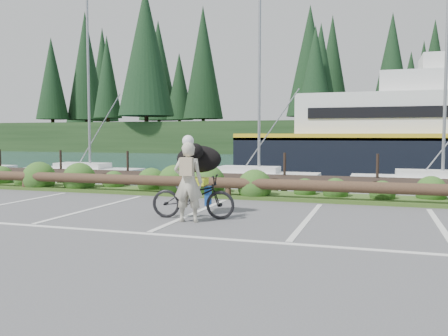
{
  "coord_description": "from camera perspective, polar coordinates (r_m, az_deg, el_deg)",
  "views": [
    {
      "loc": [
        3.99,
        -8.07,
        1.8
      ],
      "look_at": [
        0.89,
        1.46,
        1.1
      ],
      "focal_mm": 38.0,
      "sensor_mm": 36.0,
      "label": 1
    }
  ],
  "objects": [
    {
      "name": "bicycle",
      "position": [
        10.24,
        -3.74,
        -3.44
      ],
      "size": [
        1.88,
        0.89,
        0.95
      ],
      "primitive_type": "imported",
      "rotation": [
        0.0,
        0.0,
        1.72
      ],
      "color": "black",
      "rests_on": "ground"
    },
    {
      "name": "harbor_backdrop",
      "position": [
        86.58,
        15.63,
        2.66
      ],
      "size": [
        170.0,
        160.0,
        30.0
      ],
      "color": "#1C3943",
      "rests_on": "ground"
    },
    {
      "name": "log_rail",
      "position": [
        13.4,
        0.51,
        -3.72
      ],
      "size": [
        32.0,
        0.3,
        0.6
      ],
      "primitive_type": null,
      "color": "#443021",
      "rests_on": "ground"
    },
    {
      "name": "ground",
      "position": [
        9.18,
        -8.22,
        -7.36
      ],
      "size": [
        72.0,
        72.0,
        0.0
      ],
      "primitive_type": "plane",
      "color": "#4E4E50"
    },
    {
      "name": "vegetation_strip",
      "position": [
        14.06,
        1.37,
        -3.15
      ],
      "size": [
        34.0,
        1.6,
        0.1
      ],
      "primitive_type": "cube",
      "color": "#3D5B21",
      "rests_on": "ground"
    },
    {
      "name": "dog",
      "position": [
        10.73,
        -3.04,
        1.09
      ],
      "size": [
        0.67,
        1.13,
        0.61
      ],
      "primitive_type": "ellipsoid",
      "rotation": [
        0.0,
        0.0,
        1.72
      ],
      "color": "black",
      "rests_on": "bicycle"
    },
    {
      "name": "cyclist",
      "position": [
        9.79,
        -4.32,
        -1.7
      ],
      "size": [
        0.66,
        0.48,
        1.66
      ],
      "primitive_type": "imported",
      "rotation": [
        0.0,
        0.0,
        3.29
      ],
      "color": "#BAB49E",
      "rests_on": "ground"
    }
  ]
}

